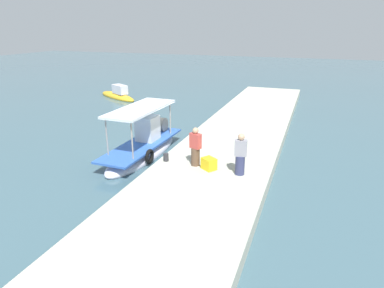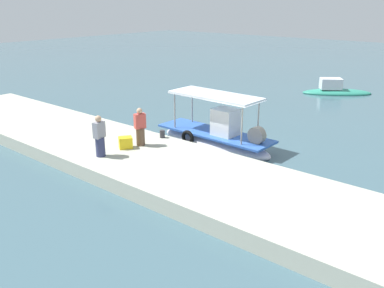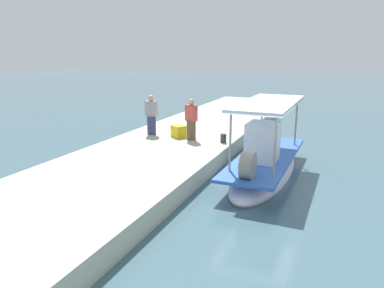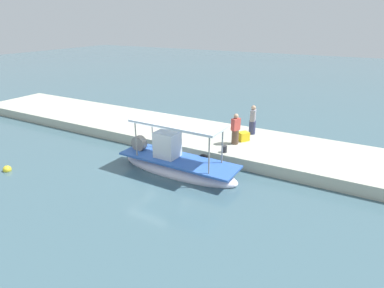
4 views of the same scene
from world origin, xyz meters
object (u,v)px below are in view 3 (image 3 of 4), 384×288
at_px(main_fishing_boat, 265,163).
at_px(fisherman_near_bollard, 151,117).
at_px(mooring_bollard, 223,138).
at_px(cargo_crate, 179,131).
at_px(fisherman_by_crate, 191,121).

bearing_deg(main_fishing_boat, fisherman_near_bollard, -109.31).
distance_m(mooring_bollard, cargo_crate, 2.12).
height_order(fisherman_near_bollard, fisherman_by_crate, fisherman_near_bollard).
relative_size(mooring_bollard, cargo_crate, 0.62).
distance_m(fisherman_by_crate, cargo_crate, 0.90).
bearing_deg(fisherman_by_crate, fisherman_near_bollard, -97.64).
xyz_separation_m(main_fishing_boat, fisherman_near_bollard, (-1.93, -5.51, 0.95)).
distance_m(fisherman_by_crate, mooring_bollard, 1.54).
relative_size(fisherman_near_bollard, cargo_crate, 3.05).
xyz_separation_m(fisherman_near_bollard, fisherman_by_crate, (0.27, 2.04, -0.02)).
distance_m(main_fishing_boat, cargo_crate, 4.59).
xyz_separation_m(fisherman_by_crate, mooring_bollard, (-0.01, 1.42, -0.60)).
relative_size(main_fishing_boat, cargo_crate, 11.05).
distance_m(fisherman_near_bollard, fisherman_by_crate, 2.06).
bearing_deg(fisherman_near_bollard, fisherman_by_crate, 82.36).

